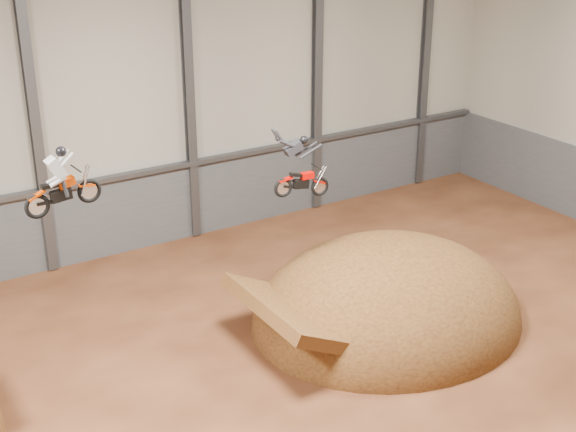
% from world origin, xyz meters
% --- Properties ---
extents(floor, '(40.00, 40.00, 0.00)m').
position_xyz_m(floor, '(0.00, 0.00, 0.00)').
color(floor, '#472313').
rests_on(floor, ground).
extents(back_wall, '(40.00, 0.10, 14.00)m').
position_xyz_m(back_wall, '(0.00, 15.00, 7.00)').
color(back_wall, '#ABA797').
rests_on(back_wall, ground).
extents(lower_band_back, '(39.80, 0.18, 3.50)m').
position_xyz_m(lower_band_back, '(0.00, 14.90, 1.75)').
color(lower_band_back, '#505258').
rests_on(lower_band_back, ground).
extents(steel_rail, '(39.80, 0.35, 0.20)m').
position_xyz_m(steel_rail, '(0.00, 14.75, 3.55)').
color(steel_rail, '#47494F').
rests_on(steel_rail, lower_band_back).
extents(steel_column_2, '(0.40, 0.36, 13.90)m').
position_xyz_m(steel_column_2, '(-3.33, 14.80, 7.00)').
color(steel_column_2, '#47494F').
rests_on(steel_column_2, ground).
extents(steel_column_3, '(0.40, 0.36, 13.90)m').
position_xyz_m(steel_column_3, '(3.33, 14.80, 7.00)').
color(steel_column_3, '#47494F').
rests_on(steel_column_3, ground).
extents(steel_column_4, '(0.40, 0.36, 13.90)m').
position_xyz_m(steel_column_4, '(10.00, 14.80, 7.00)').
color(steel_column_4, '#47494F').
rests_on(steel_column_4, ground).
extents(steel_column_5, '(0.40, 0.36, 13.90)m').
position_xyz_m(steel_column_5, '(16.67, 14.80, 7.00)').
color(steel_column_5, '#47494F').
rests_on(steel_column_5, ground).
extents(landing_ramp, '(10.43, 9.22, 6.02)m').
position_xyz_m(landing_ramp, '(5.97, 3.99, 0.00)').
color(landing_ramp, '#432610').
rests_on(landing_ramp, ground).
extents(fmx_rider_a, '(2.28, 0.93, 2.05)m').
position_xyz_m(fmx_rider_a, '(-5.59, 3.56, 8.01)').
color(fmx_rider_a, '#C73800').
extents(fmx_rider_b, '(3.16, 1.05, 2.76)m').
position_xyz_m(fmx_rider_b, '(2.99, 5.37, 6.30)').
color(fmx_rider_b, '#CB0500').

